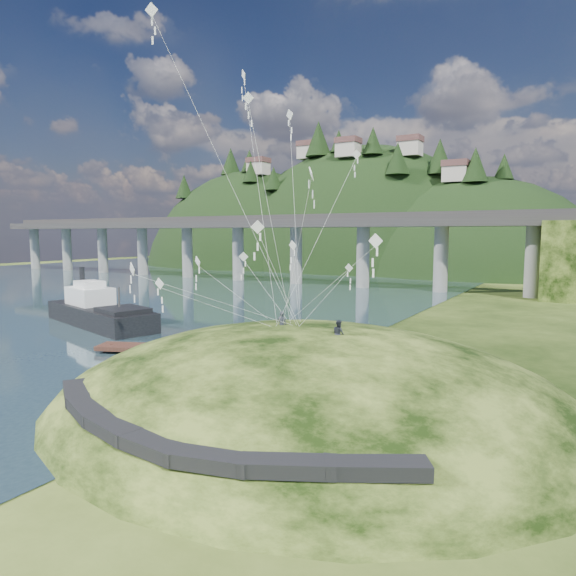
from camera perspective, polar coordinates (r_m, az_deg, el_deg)
The scene contains 10 objects.
ground at distance 36.78m, azimuth -10.40°, elevation -11.44°, with size 320.00×320.00×0.00m, color black.
water at distance 111.16m, azimuth -28.51°, elevation -0.30°, with size 240.00×240.00×0.00m, color #2F4B56.
grass_hill at distance 34.50m, azimuth 2.40°, elevation -15.19°, with size 36.00×32.00×13.00m.
footpath at distance 24.55m, azimuth -12.37°, elevation -15.42°, with size 22.29×5.84×0.83m.
bridge at distance 108.42m, azimuth 3.48°, elevation 5.43°, with size 160.00×11.00×15.00m.
far_ridge at distance 163.85m, azimuth 6.47°, elevation -0.36°, with size 153.00×70.00×94.50m.
work_barge at distance 65.53m, azimuth -20.31°, elevation -2.43°, with size 20.12×10.37×6.79m.
wooden_dock at distance 48.12m, azimuth -11.86°, elevation -6.66°, with size 15.50×8.09×1.12m.
kite_flyers at distance 32.35m, azimuth 3.23°, elevation -3.19°, with size 5.57×1.80×1.79m.
kite_swarm at distance 35.25m, azimuth -3.79°, elevation 10.59°, with size 15.59×16.95×18.92m.
Camera 1 is at (23.20, -26.31, 11.05)m, focal length 32.00 mm.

